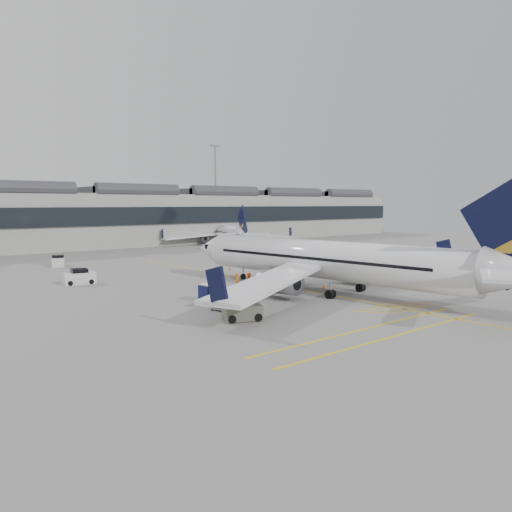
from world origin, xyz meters
TOP-DOWN VIEW (x-y plane):
  - ground at (0.00, 0.00)m, footprint 220.00×220.00m
  - terminal at (0.00, 71.93)m, footprint 200.00×20.45m
  - apron_markings at (10.00, 10.00)m, footprint 0.25×60.00m
  - airliner_main at (11.07, 1.69)m, footprint 37.63×41.32m
  - airliner_far at (39.07, 58.86)m, footprint 28.01×31.00m
  - belt_loader at (8.61, 8.02)m, footprint 4.74×2.91m
  - baggage_cart_a at (6.76, 5.90)m, footprint 1.84×1.60m
  - baggage_cart_b at (-1.17, 5.52)m, footprint 1.77×1.53m
  - baggage_cart_c at (-0.94, 5.01)m, footprint 1.63×1.36m
  - baggage_cart_d at (-2.16, 1.82)m, footprint 2.08×1.85m
  - ramp_agent_a at (4.77, 9.04)m, footprint 0.72×0.78m
  - ramp_agent_b at (4.65, 6.97)m, footprint 1.06×0.87m
  - pushback_tug at (-3.23, -2.26)m, footprint 3.30×2.65m
  - safety_cone_nose at (13.38, 22.12)m, footprint 0.35×0.35m
  - safety_cone_engine at (12.41, 3.81)m, footprint 0.36×0.36m
  - service_van_left at (-6.78, 23.06)m, footprint 3.57×2.15m
  - service_van_mid at (-3.53, 40.68)m, footprint 2.60×3.67m
  - service_van_right at (27.91, 32.59)m, footprint 4.58×3.50m

SIDE VIEW (x-z plane):
  - ground at x=0.00m, z-range 0.00..0.00m
  - apron_markings at x=10.00m, z-range 0.00..0.01m
  - safety_cone_nose at x=13.38m, z-range 0.00..0.48m
  - safety_cone_engine at x=12.41m, z-range 0.00..0.51m
  - belt_loader at x=8.61m, z-range -0.39..1.49m
  - pushback_tug at x=-3.23m, z-range -0.09..1.52m
  - service_van_mid at x=-3.53m, z-range -0.09..1.61m
  - service_van_left at x=-6.78m, z-range -0.09..1.64m
  - ramp_agent_a at x=4.77m, z-range 0.00..1.78m
  - baggage_cart_c at x=-0.94m, z-range 0.06..1.73m
  - baggage_cart_b at x=-1.17m, z-range 0.06..1.74m
  - baggage_cart_a at x=6.76m, z-range 0.06..1.80m
  - service_van_right at x=27.91m, z-range -0.11..2.00m
  - baggage_cart_d at x=-2.16m, z-range 0.07..1.93m
  - ramp_agent_b at x=4.65m, z-range 0.00..2.01m
  - airliner_far at x=39.07m, z-range -1.79..6.88m
  - airliner_main at x=11.07m, z-range -2.27..8.73m
  - terminal at x=0.00m, z-range -0.06..12.34m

